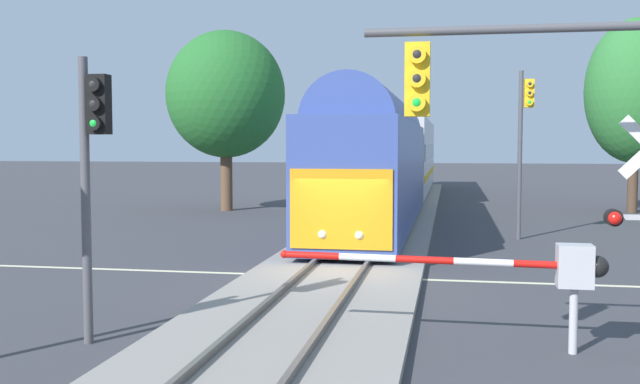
% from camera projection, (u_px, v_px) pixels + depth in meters
% --- Properties ---
extents(ground_plane, '(220.00, 220.00, 0.00)m').
position_uv_depth(ground_plane, '(336.00, 277.00, 18.62)').
color(ground_plane, '#3D3D42').
extents(road_centre_stripe, '(44.00, 0.20, 0.01)m').
position_uv_depth(road_centre_stripe, '(336.00, 277.00, 18.62)').
color(road_centre_stripe, beige).
rests_on(road_centre_stripe, ground).
extents(railway_track, '(4.40, 80.00, 0.32)m').
position_uv_depth(railway_track, '(336.00, 273.00, 18.62)').
color(railway_track, gray).
rests_on(railway_track, ground).
extents(commuter_train, '(3.04, 41.36, 5.16)m').
position_uv_depth(commuter_train, '(395.00, 156.00, 37.92)').
color(commuter_train, '#384C93').
rests_on(commuter_train, railway_track).
extents(crossing_gate_near, '(5.44, 0.40, 1.80)m').
position_uv_depth(crossing_gate_near, '(539.00, 268.00, 11.83)').
color(crossing_gate_near, '#B7B7BC').
rests_on(crossing_gate_near, ground).
extents(traffic_signal_median, '(0.53, 0.38, 4.89)m').
position_uv_depth(traffic_signal_median, '(92.00, 153.00, 12.16)').
color(traffic_signal_median, '#4C4C51').
rests_on(traffic_signal_median, ground).
extents(traffic_signal_near_right, '(5.32, 0.38, 5.20)m').
position_uv_depth(traffic_signal_near_right, '(625.00, 105.00, 9.40)').
color(traffic_signal_near_right, '#4C4C51').
rests_on(traffic_signal_near_right, ground).
extents(traffic_signal_far_side, '(0.53, 0.38, 6.01)m').
position_uv_depth(traffic_signal_far_side, '(524.00, 127.00, 25.63)').
color(traffic_signal_far_side, '#4C4C51').
rests_on(traffic_signal_far_side, ground).
extents(oak_behind_train, '(6.03, 6.03, 9.14)m').
position_uv_depth(oak_behind_train, '(226.00, 95.00, 36.66)').
color(oak_behind_train, brown).
rests_on(oak_behind_train, ground).
extents(oak_far_right, '(4.80, 4.80, 9.57)m').
position_uv_depth(oak_far_right, '(635.00, 91.00, 35.46)').
color(oak_far_right, '#4C3828').
rests_on(oak_far_right, ground).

